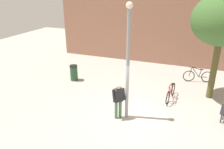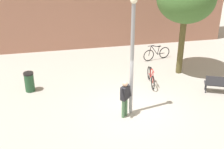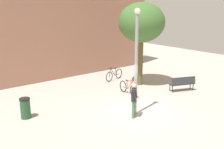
{
  "view_description": "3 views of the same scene",
  "coord_description": "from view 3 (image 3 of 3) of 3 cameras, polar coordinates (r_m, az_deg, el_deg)",
  "views": [
    {
      "loc": [
        2.29,
        -8.57,
        5.61
      ],
      "look_at": [
        -1.43,
        1.23,
        1.36
      ],
      "focal_mm": 35.33,
      "sensor_mm": 36.0,
      "label": 1
    },
    {
      "loc": [
        -3.21,
        -11.31,
        7.51
      ],
      "look_at": [
        -0.86,
        0.49,
        1.58
      ],
      "focal_mm": 49.88,
      "sensor_mm": 36.0,
      "label": 2
    },
    {
      "loc": [
        -8.48,
        -8.91,
        5.2
      ],
      "look_at": [
        -0.19,
        1.6,
        1.63
      ],
      "focal_mm": 42.25,
      "sensor_mm": 36.0,
      "label": 3
    }
  ],
  "objects": [
    {
      "name": "ground_plane",
      "position": [
        13.35,
        4.95,
        -8.05
      ],
      "size": [
        36.0,
        36.0,
        0.0
      ],
      "primitive_type": "plane",
      "color": "#A8A399"
    },
    {
      "name": "building_facade",
      "position": [
        19.66,
        -12.8,
        10.22
      ],
      "size": [
        16.48,
        2.0,
        7.42
      ],
      "primitive_type": "cube",
      "color": "#9E6B56",
      "rests_on": "ground_plane"
    },
    {
      "name": "lamppost",
      "position": [
        12.27,
        5.27,
        3.65
      ],
      "size": [
        0.28,
        0.28,
        5.05
      ],
      "color": "gray",
      "rests_on": "ground_plane"
    },
    {
      "name": "person_by_lamppost",
      "position": [
        12.39,
        4.75,
        -5.12
      ],
      "size": [
        0.59,
        0.57,
        1.67
      ],
      "color": "#47704C",
      "rests_on": "ground_plane"
    },
    {
      "name": "park_bench",
      "position": [
        16.78,
        15.02,
        -1.7
      ],
      "size": [
        1.66,
        1.03,
        0.92
      ],
      "color": "#2D2D33",
      "rests_on": "ground_plane"
    },
    {
      "name": "plaza_tree",
      "position": [
        17.03,
        6.41,
        11.02
      ],
      "size": [
        2.96,
        2.96,
        5.36
      ],
      "color": "brown",
      "rests_on": "ground_plane"
    },
    {
      "name": "bicycle_black",
      "position": [
        18.66,
        0.46,
        -0.04
      ],
      "size": [
        1.77,
        0.46,
        0.97
      ],
      "color": "black",
      "rests_on": "ground_plane"
    },
    {
      "name": "bicycle_red",
      "position": [
        15.68,
        3.55,
        -2.99
      ],
      "size": [
        0.28,
        1.8,
        0.97
      ],
      "color": "black",
      "rests_on": "ground_plane"
    },
    {
      "name": "trash_bin",
      "position": [
        13.08,
        -18.25,
        -6.93
      ],
      "size": [
        0.49,
        0.49,
        0.99
      ],
      "color": "#234C2D",
      "rests_on": "ground_plane"
    }
  ]
}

